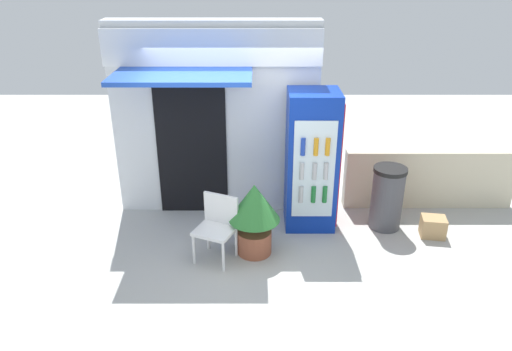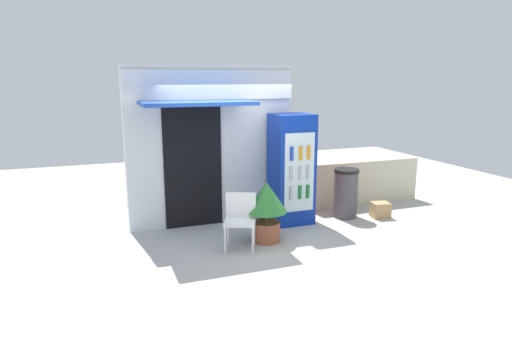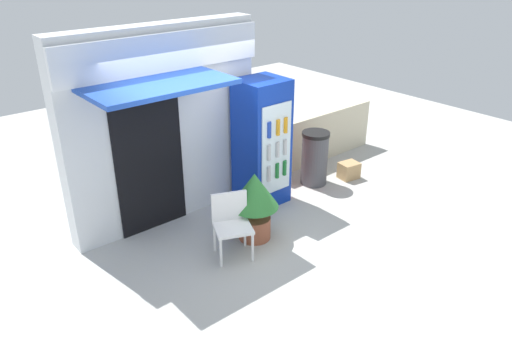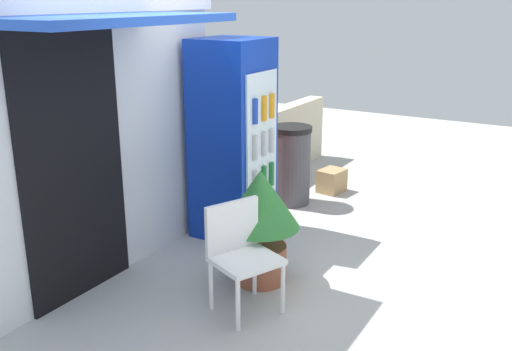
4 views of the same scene
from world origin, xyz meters
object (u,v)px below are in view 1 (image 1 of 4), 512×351
object	(u,v)px
potted_plant_near_shop	(253,212)
trash_bin	(386,197)
drink_cooler	(310,161)
cardboard_box	(431,226)
plastic_chair	(216,223)

from	to	relation	value
potted_plant_near_shop	trash_bin	distance (m)	2.02
drink_cooler	cardboard_box	distance (m)	1.94
plastic_chair	cardboard_box	xyz separation A→B (m)	(2.98, 0.51, -0.36)
plastic_chair	cardboard_box	size ratio (longest dim) A/B	2.59
potted_plant_near_shop	cardboard_box	bearing A→B (deg)	9.31
trash_bin	cardboard_box	world-z (taller)	trash_bin
trash_bin	cardboard_box	bearing A→B (deg)	-23.05
drink_cooler	plastic_chair	bearing A→B (deg)	-145.74
drink_cooler	trash_bin	world-z (taller)	drink_cooler
drink_cooler	cardboard_box	size ratio (longest dim) A/B	6.02
cardboard_box	potted_plant_near_shop	bearing A→B (deg)	-170.69
plastic_chair	trash_bin	size ratio (longest dim) A/B	0.92
trash_bin	drink_cooler	bearing A→B (deg)	174.73
drink_cooler	plastic_chair	xyz separation A→B (m)	(-1.28, -0.87, -0.49)
drink_cooler	plastic_chair	distance (m)	1.62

